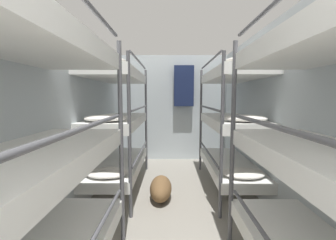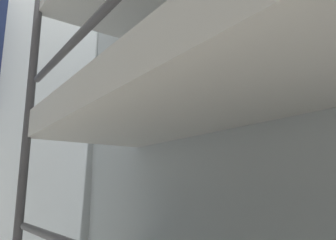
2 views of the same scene
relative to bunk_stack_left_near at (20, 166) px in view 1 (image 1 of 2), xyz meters
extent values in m
cube|color=silver|center=(-0.38, 1.30, 0.11)|extent=(0.06, 5.55, 2.41)
cube|color=silver|center=(2.13, 1.30, 0.11)|extent=(0.06, 5.55, 2.41)
cube|color=silver|center=(0.88, 4.04, 0.11)|extent=(2.56, 0.06, 2.41)
cylinder|color=#4C4C51|center=(0.33, 0.98, -0.10)|extent=(0.04, 0.04, 1.98)
cube|color=white|center=(-0.01, 0.07, -0.01)|extent=(0.68, 1.87, 0.14)
cylinder|color=#4C4C51|center=(0.33, 0.07, 0.20)|extent=(0.03, 1.59, 0.03)
cube|color=white|center=(-0.01, 0.07, 0.70)|extent=(0.68, 1.87, 0.14)
cylinder|color=#4C4C51|center=(1.42, 0.98, -0.10)|extent=(0.04, 0.04, 1.98)
cylinder|color=#4C4C51|center=(1.42, 0.07, 0.20)|extent=(0.03, 1.59, 0.03)
cylinder|color=#4C4C51|center=(0.33, 1.43, -0.10)|extent=(0.04, 0.04, 1.98)
cylinder|color=#4C4C51|center=(0.33, 3.26, -0.10)|extent=(0.04, 0.04, 1.98)
cube|color=white|center=(-0.01, 2.34, -0.72)|extent=(0.68, 1.87, 0.14)
ellipsoid|color=silver|center=(-0.01, 1.65, -0.61)|extent=(0.54, 0.40, 0.09)
cylinder|color=#4C4C51|center=(0.33, 2.34, -0.51)|extent=(0.03, 1.59, 0.03)
cube|color=white|center=(-0.01, 2.34, -0.01)|extent=(0.68, 1.87, 0.14)
ellipsoid|color=silver|center=(-0.01, 1.65, 0.11)|extent=(0.54, 0.40, 0.09)
cylinder|color=#4C4C51|center=(0.33, 2.34, 0.20)|extent=(0.03, 1.59, 0.03)
cube|color=white|center=(-0.01, 2.34, 0.70)|extent=(0.68, 1.87, 0.14)
ellipsoid|color=silver|center=(-0.01, 1.65, 0.82)|extent=(0.54, 0.40, 0.09)
cylinder|color=#4C4C51|center=(0.33, 2.34, 0.91)|extent=(0.03, 1.59, 0.03)
cylinder|color=#4C4C51|center=(1.42, 1.43, -0.10)|extent=(0.04, 0.04, 1.98)
cylinder|color=#4C4C51|center=(1.42, 3.26, -0.10)|extent=(0.04, 0.04, 1.98)
cube|color=white|center=(1.76, 2.34, -0.72)|extent=(0.68, 1.87, 0.14)
ellipsoid|color=silver|center=(1.76, 1.65, -0.61)|extent=(0.54, 0.40, 0.09)
cylinder|color=#4C4C51|center=(1.42, 2.34, -0.51)|extent=(0.03, 1.59, 0.03)
cube|color=white|center=(1.76, 2.34, -0.01)|extent=(0.68, 1.87, 0.14)
ellipsoid|color=silver|center=(1.76, 1.65, 0.11)|extent=(0.54, 0.40, 0.09)
cylinder|color=#4C4C51|center=(1.42, 2.34, 0.20)|extent=(0.03, 1.59, 0.03)
cube|color=white|center=(1.76, 2.34, 0.70)|extent=(0.68, 1.87, 0.14)
ellipsoid|color=silver|center=(1.76, 1.65, 0.82)|extent=(0.54, 0.40, 0.09)
cylinder|color=#4C4C51|center=(1.42, 2.34, 0.91)|extent=(0.03, 1.59, 0.03)
ellipsoid|color=brown|center=(0.68, 1.93, -0.93)|extent=(0.31, 0.65, 0.31)
cube|color=#192347|center=(1.12, 3.89, 0.62)|extent=(0.44, 0.12, 0.90)
camera|label=1|loc=(0.81, -1.17, 0.37)|focal=24.00mm
camera|label=2|loc=(1.04, 1.47, -0.35)|focal=35.00mm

